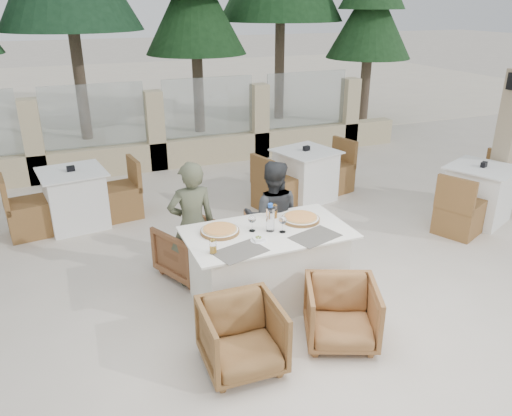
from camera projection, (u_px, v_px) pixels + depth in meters
name	position (u px, v px, depth m)	size (l,w,h in m)	color
ground	(260.00, 306.00, 5.01)	(80.00, 80.00, 0.00)	beige
sand_patch	(101.00, 91.00, 16.96)	(30.00, 16.00, 0.01)	#F1E1C5
perimeter_wall_far	(155.00, 125.00, 8.80)	(10.00, 0.34, 1.60)	beige
lantern_pillar	(510.00, 143.00, 6.95)	(0.34, 0.34, 2.00)	tan
pine_centre	(195.00, 17.00, 10.72)	(2.20, 2.20, 5.00)	#1C411D
pine_far_right	(370.00, 28.00, 11.62)	(1.98, 1.98, 4.50)	#204721
dining_table	(267.00, 266.00, 4.97)	(1.60, 0.90, 0.77)	white
placemat_near_left	(240.00, 252.00, 4.43)	(0.45, 0.30, 0.00)	#5D574F
placemat_near_right	(315.00, 237.00, 4.71)	(0.45, 0.30, 0.00)	#57534B
pizza_left	(220.00, 230.00, 4.78)	(0.38, 0.38, 0.05)	#D6601D
pizza_right	(301.00, 218.00, 5.05)	(0.39, 0.39, 0.05)	orange
water_bottle	(270.00, 217.00, 4.78)	(0.08, 0.08, 0.28)	#C2E5FF
wine_glass_centre	(252.00, 222.00, 4.79)	(0.08, 0.08, 0.18)	white
wine_glass_near	(283.00, 223.00, 4.77)	(0.08, 0.08, 0.18)	silver
beer_glass_left	(213.00, 247.00, 4.38)	(0.06, 0.06, 0.13)	gold
beer_glass_right	(274.00, 211.00, 5.10)	(0.07, 0.07, 0.14)	orange
olive_dish	(258.00, 239.00, 4.62)	(0.11, 0.11, 0.04)	white
armchair_far_left	(192.00, 249.00, 5.50)	(0.63, 0.65, 0.59)	brown
armchair_far_right	(271.00, 240.00, 5.74)	(0.61, 0.63, 0.57)	#945E35
armchair_near_left	(242.00, 336.00, 4.07)	(0.63, 0.65, 0.59)	brown
armchair_near_right	(341.00, 313.00, 4.39)	(0.61, 0.63, 0.57)	#926135
diner_left	(192.00, 225.00, 5.17)	(0.50, 0.33, 1.37)	#4F533C
diner_right	(272.00, 217.00, 5.46)	(0.62, 0.49, 1.28)	#313336
bg_table_a	(75.00, 198.00, 6.67)	(1.64, 0.82, 0.77)	white
bg_table_b	(305.00, 175.00, 7.57)	(1.64, 0.82, 0.77)	white
bg_table_c	(479.00, 194.00, 6.83)	(1.64, 0.82, 0.77)	white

